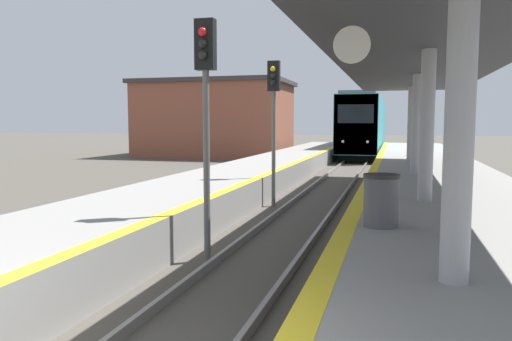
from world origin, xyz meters
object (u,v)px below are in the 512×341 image
(signal_near, at_px, (206,94))
(trash_bin, at_px, (381,200))
(train, at_px, (365,126))
(signal_mid, at_px, (274,105))

(signal_near, distance_m, trash_bin, 3.60)
(train, bearing_deg, signal_near, -91.67)
(signal_near, bearing_deg, signal_mid, 92.29)
(train, bearing_deg, signal_mid, -92.61)
(signal_near, height_order, trash_bin, signal_near)
(signal_near, xyz_separation_m, trash_bin, (3.13, -0.26, -1.77))
(signal_mid, bearing_deg, trash_bin, -62.63)
(train, height_order, signal_mid, train)
(train, height_order, signal_near, train)
(signal_near, bearing_deg, trash_bin, -4.70)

